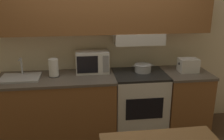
# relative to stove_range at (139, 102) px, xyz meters

# --- Properties ---
(ground_plane) EXTENTS (16.00, 16.00, 0.00)m
(ground_plane) POSITION_rel_stove_range_xyz_m (-0.48, 0.32, -0.45)
(ground_plane) COLOR #4C3828
(wall_back) EXTENTS (5.34, 0.38, 2.55)m
(wall_back) POSITION_rel_stove_range_xyz_m (-0.47, 0.26, 1.03)
(wall_back) COLOR beige
(wall_back) RESTS_ON ground_plane
(lower_counter_main) EXTENTS (1.59, 0.69, 0.89)m
(lower_counter_main) POSITION_rel_stove_range_xyz_m (-1.17, -0.01, 0.00)
(lower_counter_main) COLOR brown
(lower_counter_main) RESTS_ON ground_plane
(lower_counter_right_stub) EXTENTS (0.63, 0.69, 0.89)m
(lower_counter_right_stub) POSITION_rel_stove_range_xyz_m (0.68, -0.01, 0.00)
(lower_counter_right_stub) COLOR brown
(lower_counter_right_stub) RESTS_ON ground_plane
(stove_range) EXTENTS (0.73, 0.65, 0.89)m
(stove_range) POSITION_rel_stove_range_xyz_m (0.00, 0.00, 0.00)
(stove_range) COLOR silver
(stove_range) RESTS_ON ground_plane
(cooking_pot) EXTENTS (0.32, 0.25, 0.11)m
(cooking_pot) POSITION_rel_stove_range_xyz_m (0.06, 0.06, 0.51)
(cooking_pot) COLOR #B7BABF
(cooking_pot) RESTS_ON stove_range
(microwave) EXTENTS (0.46, 0.29, 0.31)m
(microwave) POSITION_rel_stove_range_xyz_m (-0.66, 0.15, 0.60)
(microwave) COLOR silver
(microwave) RESTS_ON lower_counter_main
(toaster) EXTENTS (0.28, 0.20, 0.19)m
(toaster) POSITION_rel_stove_range_xyz_m (0.70, -0.01, 0.54)
(toaster) COLOR silver
(toaster) RESTS_ON lower_counter_right_stub
(sink_basin) EXTENTS (0.51, 0.37, 0.25)m
(sink_basin) POSITION_rel_stove_range_xyz_m (-1.63, -0.01, 0.46)
(sink_basin) COLOR #B7BABF
(sink_basin) RESTS_ON lower_counter_main
(paper_towel_roll) EXTENTS (0.15, 0.15, 0.24)m
(paper_towel_roll) POSITION_rel_stove_range_xyz_m (-1.19, 0.02, 0.57)
(paper_towel_roll) COLOR black
(paper_towel_roll) RESTS_ON lower_counter_main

